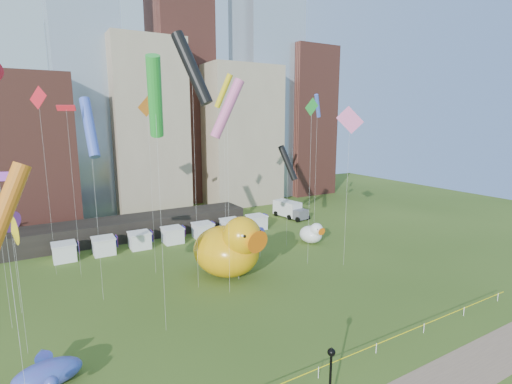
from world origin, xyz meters
TOP-DOWN VIEW (x-y plane):
  - ground at (0.00, 0.00)m, footprint 160.00×160.00m
  - skyline at (2.25, 61.06)m, footprint 101.00×23.00m
  - pavilion at (-4.00, 42.00)m, footprint 38.00×6.00m
  - vendor_tents at (1.02, 36.00)m, footprint 33.24×2.80m
  - caution_tape at (0.00, 0.00)m, footprint 50.00×0.06m
  - big_duck at (2.82, 20.12)m, footprint 9.52×10.95m
  - small_duck at (19.30, 24.97)m, footprint 3.56×4.52m
  - seahorse_green at (3.28, 18.59)m, footprint 1.63×1.93m
  - seahorse_purple at (9.34, 23.75)m, footprint 1.25×1.50m
  - whale_inflatable at (-17.13, 9.38)m, footprint 4.81×5.97m
  - lamppost at (-1.77, -3.20)m, footprint 0.51×0.51m
  - box_truck at (25.43, 39.53)m, footprint 3.78×7.55m
  - kite_1 at (17.21, 15.75)m, footprint 2.72×2.01m
  - kite_2 at (-1.69, 19.02)m, footprint 3.83×4.16m
  - kite_3 at (-7.62, 12.08)m, footprint 2.19×3.99m
  - kite_4 at (-18.39, 14.29)m, footprint 0.65×2.20m
  - kite_5 at (19.95, 25.33)m, footprint 1.96×1.54m
  - kite_6 at (-18.37, 6.45)m, footprint 3.62×2.04m
  - kite_7 at (-18.92, 22.36)m, footprint 1.22×1.77m
  - kite_8 at (-15.31, 31.42)m, footprint 1.68×2.05m
  - kite_9 at (0.81, 16.14)m, footprint 3.72×1.98m
  - kite_10 at (15.21, 25.86)m, footprint 2.45×3.01m
  - kite_11 at (13.43, 18.47)m, footprint 2.19×0.24m
  - kite_12 at (7.13, 29.99)m, footprint 2.49×2.55m
  - kite_13 at (-11.49, 21.26)m, footprint 1.30×3.55m
  - kite_14 at (-4.66, 25.58)m, footprint 2.36×0.58m
  - kite_16 at (-12.78, 28.97)m, footprint 1.96×1.32m

SIDE VIEW (x-z plane):
  - ground at x=0.00m, z-range 0.00..0.00m
  - caution_tape at x=0.00m, z-range 0.23..1.13m
  - whale_inflatable at x=-17.13m, z-range -0.09..1.95m
  - vendor_tents at x=1.02m, z-range -0.09..2.31m
  - small_duck at x=19.30m, z-range -0.14..3.21m
  - box_truck at x=25.43m, z-range 0.04..3.11m
  - pavilion at x=-4.00m, z-range 0.00..3.20m
  - seahorse_purple at x=9.34m, z-range 0.77..5.07m
  - lamppost at x=-1.77m, z-range 0.55..5.43m
  - big_duck at x=2.82m, z-range -0.32..7.40m
  - seahorse_green at x=3.28m, z-range 1.48..7.94m
  - kite_7 at x=-18.92m, z-range 4.13..14.35m
  - kite_4 at x=-18.39m, z-range 4.61..16.05m
  - kite_10 at x=15.21m, z-range 4.94..20.01m
  - kite_6 at x=-18.37m, z-range 5.20..21.54m
  - kite_13 at x=-11.49m, z-range 7.47..28.35m
  - kite_1 at x=17.21m, z-range 8.20..28.49m
  - kite_11 at x=13.43m, z-range 8.86..30.14m
  - kite_14 at x=-4.66m, z-range 8.91..30.28m
  - kite_16 at x=-12.78m, z-range 9.50..29.75m
  - kite_9 at x=0.81m, z-range 8.34..31.11m
  - kite_3 at x=-7.62m, z-range 8.57..32.24m
  - kite_5 at x=19.95m, z-range 9.41..31.68m
  - kite_8 at x=-15.31m, z-range 9.35..31.75m
  - skyline at x=2.25m, z-range -12.56..55.44m
  - kite_12 at x=7.13m, z-range 10.06..34.94m
  - kite_2 at x=-1.69m, z-range 10.01..37.51m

